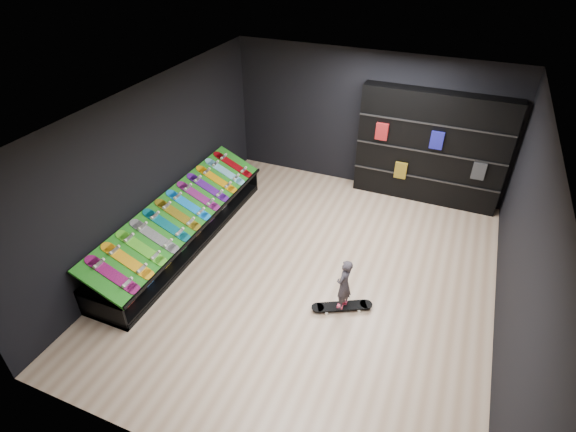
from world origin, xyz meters
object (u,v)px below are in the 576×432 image
at_px(floor_skateboard, 342,307).
at_px(child, 343,293).
at_px(back_shelving, 430,149).
at_px(display_rack, 184,231).

bearing_deg(floor_skateboard, child, -27.83).
relative_size(floor_skateboard, child, 1.81).
height_order(back_shelving, floor_skateboard, back_shelving).
height_order(display_rack, back_shelving, back_shelving).
height_order(display_rack, child, child).
xyz_separation_m(display_rack, back_shelving, (3.93, 3.32, 0.95)).
bearing_deg(floor_skateboard, display_rack, 142.53).
distance_m(back_shelving, floor_skateboard, 4.10).
distance_m(display_rack, child, 3.34).
relative_size(display_rack, back_shelving, 1.50).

